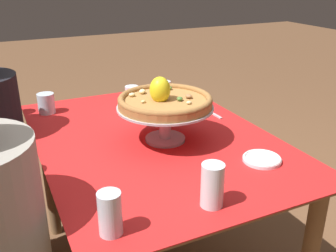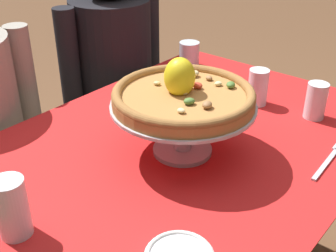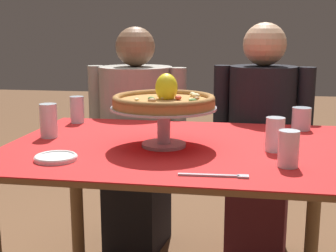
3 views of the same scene
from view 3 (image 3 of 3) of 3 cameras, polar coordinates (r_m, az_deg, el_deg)
name	(u,v)px [view 3 (image 3 of 3)]	position (r m, az deg, el deg)	size (l,w,h in m)	color
dining_table	(179,173)	(1.66, 1.43, -5.97)	(1.25, 0.89, 0.73)	olive
pizza_stand	(164,117)	(1.59, -0.54, 1.09)	(0.37, 0.37, 0.14)	#B7B7C1
pizza	(164,100)	(1.58, -0.49, 3.34)	(0.36, 0.36, 0.12)	#AD753D
water_glass_back_left	(77,111)	(2.07, -11.40, 1.84)	(0.06, 0.06, 0.12)	silver
water_glass_front_right	(288,151)	(1.40, 14.96, -3.08)	(0.06, 0.06, 0.11)	white
water_glass_side_left	(49,123)	(1.80, -14.83, 0.37)	(0.07, 0.07, 0.13)	silver
water_glass_back_right	(301,120)	(1.96, 16.47, 0.76)	(0.08, 0.08, 0.09)	silver
water_glass_side_right	(275,137)	(1.58, 13.34, -1.33)	(0.06, 0.06, 0.12)	white
side_plate	(56,157)	(1.48, -13.98, -3.88)	(0.14, 0.14, 0.02)	white
dinner_fork	(218,176)	(1.28, 6.28, -6.25)	(0.20, 0.03, 0.01)	#B7B7C1
diner_left	(137,142)	(2.36, -3.98, -2.02)	(0.53, 0.42, 1.16)	black
diner_right	(260,151)	(2.26, 11.57, -3.16)	(0.47, 0.36, 1.18)	maroon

